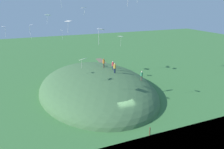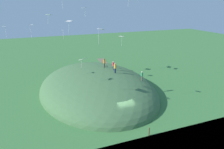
{
  "view_description": "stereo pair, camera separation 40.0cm",
  "coord_description": "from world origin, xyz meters",
  "px_view_note": "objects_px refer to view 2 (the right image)",
  "views": [
    {
      "loc": [
        -24.6,
        12.13,
        15.41
      ],
      "look_at": [
        3.94,
        0.23,
        5.06
      ],
      "focal_mm": 35.21,
      "sensor_mm": 36.0,
      "label": 1
    },
    {
      "loc": [
        -24.75,
        11.76,
        15.41
      ],
      "look_at": [
        3.94,
        0.23,
        5.06
      ],
      "focal_mm": 35.21,
      "sensor_mm": 36.0,
      "label": 2
    }
  ],
  "objects_px": {
    "person_watching_kites": "(115,67)",
    "mooring_post": "(149,132)",
    "kite_4": "(101,30)",
    "kite_12": "(84,8)",
    "kite_9": "(122,37)",
    "kite_0": "(5,28)",
    "kite_8": "(49,15)",
    "kite_1": "(69,22)",
    "person_on_hilltop": "(142,75)",
    "kite_10": "(32,26)",
    "person_near_shore": "(113,65)",
    "kite_13": "(83,59)",
    "kite_3": "(63,31)",
    "person_with_child": "(104,62)"
  },
  "relations": [
    {
      "from": "kite_8",
      "to": "mooring_post",
      "type": "relative_size",
      "value": 1.36
    },
    {
      "from": "kite_0",
      "to": "kite_1",
      "type": "height_order",
      "value": "kite_0"
    },
    {
      "from": "person_near_shore",
      "to": "mooring_post",
      "type": "distance_m",
      "value": 15.69
    },
    {
      "from": "kite_13",
      "to": "mooring_post",
      "type": "bearing_deg",
      "value": -142.09
    },
    {
      "from": "kite_9",
      "to": "kite_0",
      "type": "bearing_deg",
      "value": 111.42
    },
    {
      "from": "kite_8",
      "to": "person_near_shore",
      "type": "bearing_deg",
      "value": -117.11
    },
    {
      "from": "person_watching_kites",
      "to": "mooring_post",
      "type": "height_order",
      "value": "person_watching_kites"
    },
    {
      "from": "kite_9",
      "to": "person_on_hilltop",
      "type": "bearing_deg",
      "value": 171.85
    },
    {
      "from": "kite_12",
      "to": "person_near_shore",
      "type": "bearing_deg",
      "value": -157.74
    },
    {
      "from": "kite_4",
      "to": "kite_12",
      "type": "bearing_deg",
      "value": -5.97
    },
    {
      "from": "kite_0",
      "to": "kite_3",
      "type": "xyz_separation_m",
      "value": [
        9.7,
        -9.53,
        -2.13
      ]
    },
    {
      "from": "person_on_hilltop",
      "to": "kite_10",
      "type": "bearing_deg",
      "value": -52.81
    },
    {
      "from": "kite_1",
      "to": "person_watching_kites",
      "type": "bearing_deg",
      "value": -154.4
    },
    {
      "from": "kite_3",
      "to": "kite_10",
      "type": "bearing_deg",
      "value": 137.3
    },
    {
      "from": "kite_0",
      "to": "person_with_child",
      "type": "bearing_deg",
      "value": -83.23
    },
    {
      "from": "kite_1",
      "to": "kite_10",
      "type": "bearing_deg",
      "value": 130.12
    },
    {
      "from": "kite_8",
      "to": "kite_12",
      "type": "xyz_separation_m",
      "value": [
        2.17,
        -6.82,
        1.02
      ]
    },
    {
      "from": "kite_0",
      "to": "kite_13",
      "type": "height_order",
      "value": "kite_0"
    },
    {
      "from": "person_near_shore",
      "to": "kite_1",
      "type": "height_order",
      "value": "kite_1"
    },
    {
      "from": "person_with_child",
      "to": "kite_9",
      "type": "height_order",
      "value": "kite_9"
    },
    {
      "from": "person_near_shore",
      "to": "kite_12",
      "type": "distance_m",
      "value": 12.15
    },
    {
      "from": "kite_9",
      "to": "kite_12",
      "type": "distance_m",
      "value": 10.24
    },
    {
      "from": "person_on_hilltop",
      "to": "kite_12",
      "type": "relative_size",
      "value": 1.02
    },
    {
      "from": "person_near_shore",
      "to": "kite_4",
      "type": "relative_size",
      "value": 0.73
    },
    {
      "from": "kite_4",
      "to": "kite_10",
      "type": "distance_m",
      "value": 12.46
    },
    {
      "from": "kite_9",
      "to": "kite_8",
      "type": "bearing_deg",
      "value": 102.54
    },
    {
      "from": "kite_4",
      "to": "person_with_child",
      "type": "bearing_deg",
      "value": -22.72
    },
    {
      "from": "person_with_child",
      "to": "person_on_hilltop",
      "type": "relative_size",
      "value": 1.07
    },
    {
      "from": "kite_8",
      "to": "kite_10",
      "type": "bearing_deg",
      "value": 121.31
    },
    {
      "from": "person_watching_kites",
      "to": "mooring_post",
      "type": "bearing_deg",
      "value": -112.54
    },
    {
      "from": "kite_10",
      "to": "kite_9",
      "type": "bearing_deg",
      "value": -74.01
    },
    {
      "from": "person_watching_kites",
      "to": "mooring_post",
      "type": "distance_m",
      "value": 14.13
    },
    {
      "from": "person_near_shore",
      "to": "kite_12",
      "type": "relative_size",
      "value": 1.01
    },
    {
      "from": "kite_8",
      "to": "kite_1",
      "type": "bearing_deg",
      "value": -44.72
    },
    {
      "from": "person_on_hilltop",
      "to": "mooring_post",
      "type": "height_order",
      "value": "person_on_hilltop"
    },
    {
      "from": "kite_10",
      "to": "mooring_post",
      "type": "relative_size",
      "value": 1.98
    },
    {
      "from": "person_watching_kites",
      "to": "kite_8",
      "type": "xyz_separation_m",
      "value": [
        6.62,
        9.42,
        8.29
      ]
    },
    {
      "from": "mooring_post",
      "to": "kite_3",
      "type": "bearing_deg",
      "value": 12.35
    },
    {
      "from": "person_near_shore",
      "to": "kite_0",
      "type": "relative_size",
      "value": 1.06
    },
    {
      "from": "person_on_hilltop",
      "to": "kite_12",
      "type": "height_order",
      "value": "kite_12"
    },
    {
      "from": "kite_1",
      "to": "kite_8",
      "type": "distance_m",
      "value": 6.17
    },
    {
      "from": "person_watching_kites",
      "to": "kite_10",
      "type": "height_order",
      "value": "kite_10"
    },
    {
      "from": "person_near_shore",
      "to": "kite_1",
      "type": "relative_size",
      "value": 0.69
    },
    {
      "from": "person_on_hilltop",
      "to": "kite_9",
      "type": "xyz_separation_m",
      "value": [
        12.43,
        -1.78,
        4.45
      ]
    },
    {
      "from": "kite_10",
      "to": "mooring_post",
      "type": "xyz_separation_m",
      "value": [
        -18.2,
        -11.24,
        -11.05
      ]
    },
    {
      "from": "person_near_shore",
      "to": "mooring_post",
      "type": "xyz_separation_m",
      "value": [
        -15.03,
        1.5,
        -4.25
      ]
    },
    {
      "from": "person_on_hilltop",
      "to": "kite_0",
      "type": "relative_size",
      "value": 1.06
    },
    {
      "from": "person_on_hilltop",
      "to": "kite_13",
      "type": "relative_size",
      "value": 1.18
    },
    {
      "from": "kite_9",
      "to": "kite_12",
      "type": "bearing_deg",
      "value": 98.16
    },
    {
      "from": "kite_4",
      "to": "person_near_shore",
      "type": "bearing_deg",
      "value": -35.67
    }
  ]
}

